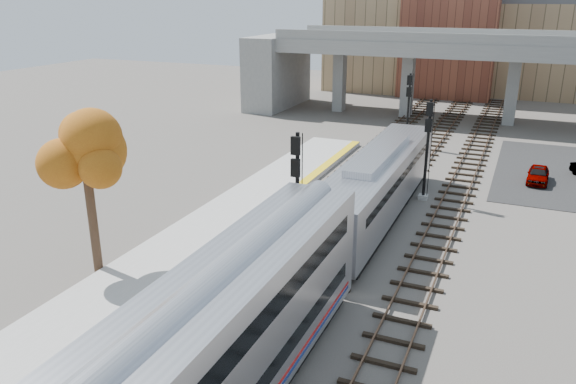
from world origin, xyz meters
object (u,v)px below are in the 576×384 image
Objects in this scene: car_a at (538,174)px; signal_mast_near at (297,203)px; signal_mast_mid at (427,152)px; signal_mast_far at (408,112)px; locomotive at (378,184)px; tree at (85,157)px.

signal_mast_near is at bearing -117.25° from car_a.
car_a is (7.05, 6.87, -2.64)m from signal_mast_mid.
signal_mast_far reaches higher than car_a.
signal_mast_mid reaches higher than locomotive.
signal_mast_far is at bearing 106.65° from signal_mast_mid.
locomotive is 14.73m from car_a.
car_a is at bearing 51.81° from locomotive.
locomotive is 2.38× the size of tree.
tree is (-8.70, -30.73, 2.80)m from signal_mast_far.
signal_mast_far is (-4.10, 13.71, -0.14)m from signal_mast_mid.
locomotive is at bearing -125.41° from car_a.
signal_mast_near reaches higher than locomotive.
signal_mast_mid is (2.00, 4.64, 1.01)m from locomotive.
tree is (-12.80, -17.02, 2.66)m from signal_mast_mid.
signal_mast_near is 13.09m from signal_mast_mid.
locomotive is at bearing 74.90° from signal_mast_near.
tree is (-8.70, -4.60, 2.54)m from signal_mast_near.
tree is at bearing -152.17° from signal_mast_near.
signal_mast_near reaches higher than signal_mast_far.
signal_mast_near is (-2.10, -7.79, 1.12)m from locomotive.
signal_mast_far is 13.32m from car_a.
signal_mast_mid is at bearing 53.05° from tree.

